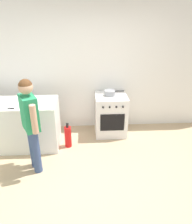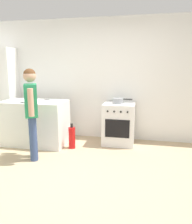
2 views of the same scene
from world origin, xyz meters
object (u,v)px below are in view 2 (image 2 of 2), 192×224
person (31,107)px  fire_extinguisher (72,137)px  knife_utility (21,103)px  knife_paring (45,100)px  pot (118,101)px  oven_left (119,124)px  larder_cabinet (6,92)px

person → fire_extinguisher: (0.49, 0.62, -0.70)m
knife_utility → person: bearing=-44.8°
knife_utility → person: size_ratio=0.16×
knife_paring → person: 0.92m
pot → knife_paring: (-1.50, -0.21, 0.00)m
pot → fire_extinguisher: 1.19m
oven_left → person: bearing=-141.0°
person → larder_cabinet: size_ratio=0.78×
oven_left → person: size_ratio=0.55×
knife_paring → person: bearing=-79.5°
pot → knife_paring: pot is taller
oven_left → larder_cabinet: larder_cabinet is taller
knife_utility → larder_cabinet: 1.09m
oven_left → fire_extinguisher: (-0.87, -0.48, -0.21)m
fire_extinguisher → knife_utility: bearing=-171.6°
knife_utility → fire_extinguisher: size_ratio=0.50×
oven_left → fire_extinguisher: size_ratio=1.70×
oven_left → fire_extinguisher: bearing=-151.2°
pot → knife_utility: size_ratio=1.57×
knife_utility → pot: bearing=19.3°
knife_paring → larder_cabinet: (-1.12, 0.29, 0.09)m
larder_cabinet → knife_utility: bearing=-41.8°
person → fire_extinguisher: bearing=51.8°
person → knife_utility: bearing=135.2°
person → oven_left: bearing=39.0°
person → knife_paring: bearing=100.5°
pot → fire_extinguisher: (-0.84, -0.49, -0.69)m
pot → knife_paring: 1.52m
oven_left → knife_paring: size_ratio=4.02×
fire_extinguisher → knife_paring: bearing=156.5°
pot → fire_extinguisher: bearing=-149.7°
oven_left → larder_cabinet: (-2.65, 0.10, 0.57)m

